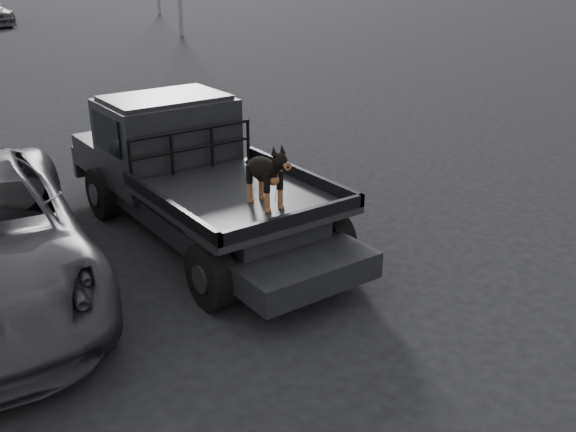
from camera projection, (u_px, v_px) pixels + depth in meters
ground at (321, 282)px, 7.65m from camera, size 120.00×120.00×0.00m
flatbed_ute at (202, 206)px, 8.67m from camera, size 2.00×5.40×0.92m
ute_cab at (167, 127)px, 9.04m from camera, size 1.72×1.30×0.88m
headache_rack at (192, 150)px, 8.54m from camera, size 1.80×0.08×0.55m
dog at (265, 175)px, 7.32m from camera, size 0.32×0.60×0.74m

